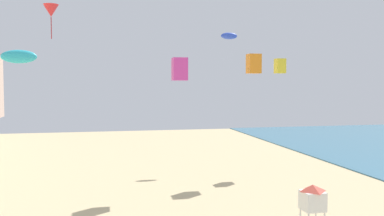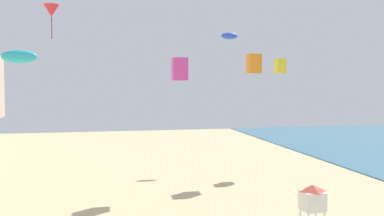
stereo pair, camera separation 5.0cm
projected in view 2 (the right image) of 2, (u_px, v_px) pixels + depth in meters
lifeguard_stand at (312, 198)px, 21.89m from camera, size 1.10×1.10×2.55m
kite_orange_box at (254, 64)px, 35.10m from camera, size 1.04×1.04×1.63m
kite_blue_parafoil at (229, 36)px, 41.39m from camera, size 1.68×0.47×0.65m
kite_magenta_box at (180, 69)px, 30.82m from camera, size 1.06×1.06×1.67m
kite_yellow_box at (280, 66)px, 38.20m from camera, size 0.85×0.85×1.34m
kite_cyan_parafoil at (19, 57)px, 31.51m from camera, size 2.62×0.73×1.02m
kite_red_delta at (51, 11)px, 42.00m from camera, size 1.52×1.52×3.45m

